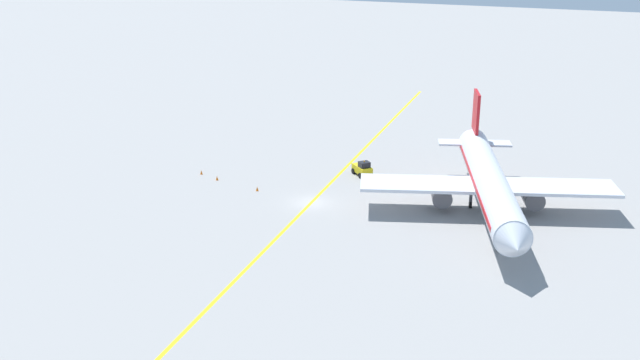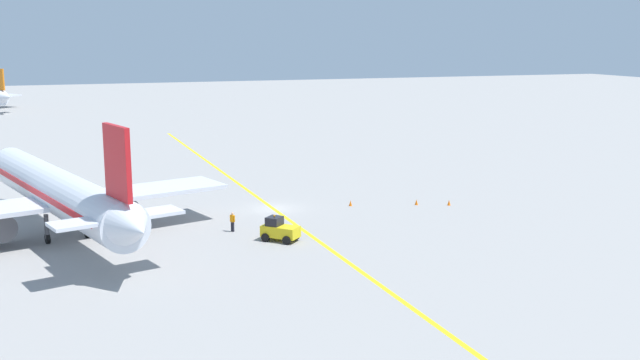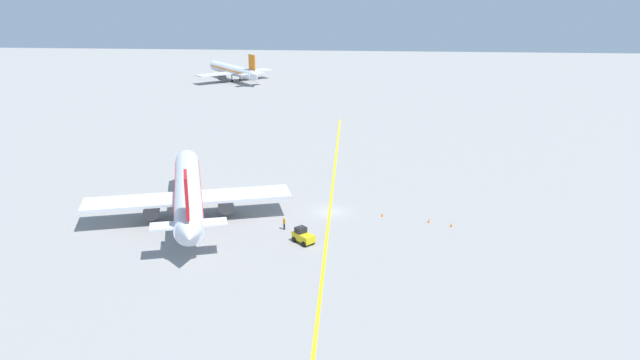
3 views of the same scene
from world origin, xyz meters
The scene contains 9 objects.
ground_plane centered at (0.00, 0.00, 0.00)m, with size 400.00×400.00×0.00m, color gray.
apron_yellow_centreline centered at (0.00, 0.00, 0.00)m, with size 0.40×120.00×0.01m, color yellow.
airplane_at_gate centered at (-19.36, -3.83, 3.71)m, with size 28.33×34.87×10.60m.
airplane_distant_taxiing centered at (-37.98, 113.31, 3.34)m, with size 22.94×26.42×9.54m.
baggage_tug_white centered at (-2.66, -11.14, 0.90)m, with size 3.18×3.18×2.11m.
ground_crew_worker centered at (-5.61, -7.04, 0.91)m, with size 0.38×0.51×1.68m.
traffic_cone_near_nose centered at (13.78, -3.09, 0.28)m, with size 0.32×0.32×0.55m, color orange.
traffic_cone_mid_apron centered at (7.46, -1.37, 0.28)m, with size 0.32×0.32×0.55m, color orange.
traffic_cone_by_wingtip centered at (16.69, -4.36, 0.28)m, with size 0.32×0.32×0.55m, color orange.
Camera 3 is at (5.19, -83.16, 32.17)m, focal length 35.00 mm.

